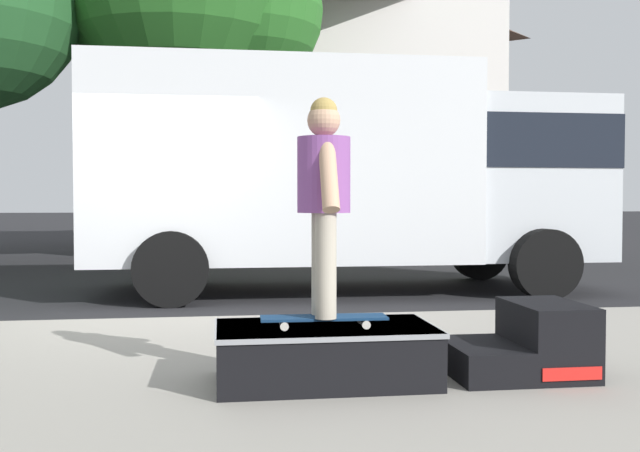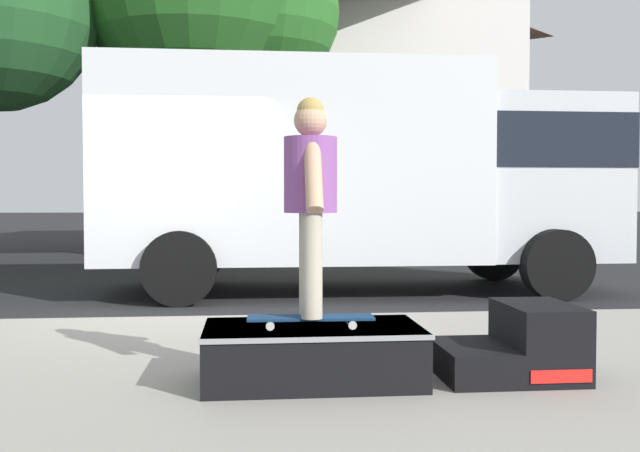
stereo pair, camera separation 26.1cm
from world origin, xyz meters
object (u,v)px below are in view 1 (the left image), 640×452
(skate_box, at_px, (325,352))
(skater_kid, at_px, (324,188))
(skateboard, at_px, (324,318))
(kicker_ramp, at_px, (527,345))
(box_truck, at_px, (350,169))

(skate_box, bearing_deg, skater_kid, -107.16)
(skater_kid, bearing_deg, skateboard, 75.96)
(kicker_ramp, bearing_deg, skate_box, 179.98)
(kicker_ramp, relative_size, skateboard, 1.11)
(kicker_ramp, distance_m, skater_kid, 1.69)
(kicker_ramp, height_order, box_truck, box_truck)
(skater_kid, bearing_deg, box_truck, 77.94)
(box_truck, bearing_deg, kicker_ramp, -87.99)
(skater_kid, bearing_deg, skate_box, 72.84)
(skateboard, bearing_deg, kicker_ramp, 2.27)
(skateboard, xyz_separation_m, box_truck, (1.16, 5.43, 1.17))
(kicker_ramp, xyz_separation_m, skateboard, (-1.35, -0.05, 0.22))
(skater_kid, height_order, box_truck, box_truck)
(skater_kid, distance_m, box_truck, 5.57)
(skate_box, relative_size, skater_kid, 1.02)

